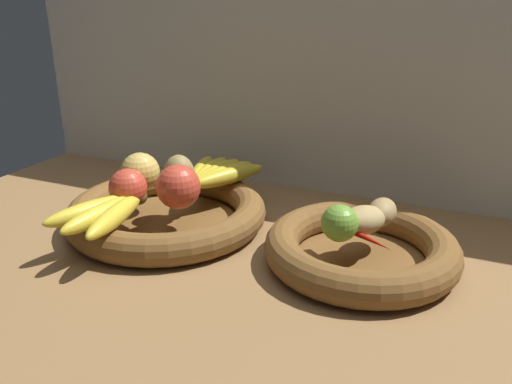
% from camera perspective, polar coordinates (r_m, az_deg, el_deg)
% --- Properties ---
extents(ground_plane, '(1.40, 0.90, 0.03)m').
position_cam_1_polar(ground_plane, '(0.89, 0.91, -6.66)').
color(ground_plane, olive).
extents(back_wall, '(1.40, 0.03, 0.55)m').
position_cam_1_polar(back_wall, '(1.08, 7.40, 14.21)').
color(back_wall, silver).
rests_on(back_wall, ground_plane).
extents(fruit_bowl_left, '(0.36, 0.36, 0.05)m').
position_cam_1_polar(fruit_bowl_left, '(0.96, -9.88, -2.30)').
color(fruit_bowl_left, brown).
rests_on(fruit_bowl_left, ground_plane).
extents(fruit_bowl_right, '(0.31, 0.31, 0.05)m').
position_cam_1_polar(fruit_bowl_right, '(0.83, 11.49, -6.25)').
color(fruit_bowl_right, brown).
rests_on(fruit_bowl_right, ground_plane).
extents(apple_red_right, '(0.08, 0.08, 0.08)m').
position_cam_1_polar(apple_red_right, '(0.89, -8.59, 0.57)').
color(apple_red_right, '#CC422D').
rests_on(apple_red_right, fruit_bowl_left).
extents(apple_golden_left, '(0.07, 0.07, 0.07)m').
position_cam_1_polar(apple_golden_left, '(0.98, -12.68, 2.17)').
color(apple_golden_left, '#DBB756').
rests_on(apple_golden_left, fruit_bowl_left).
extents(apple_red_front, '(0.07, 0.07, 0.07)m').
position_cam_1_polar(apple_red_front, '(0.92, -13.97, 0.48)').
color(apple_red_front, '#CC422D').
rests_on(apple_red_front, fruit_bowl_left).
extents(pear_brown, '(0.07, 0.07, 0.08)m').
position_cam_1_polar(pear_brown, '(0.94, -8.49, 1.74)').
color(pear_brown, olive).
rests_on(pear_brown, fruit_bowl_left).
extents(banana_bunch_front, '(0.13, 0.19, 0.03)m').
position_cam_1_polar(banana_bunch_front, '(0.87, -16.32, -2.15)').
color(banana_bunch_front, yellow).
rests_on(banana_bunch_front, fruit_bowl_left).
extents(banana_bunch_back, '(0.16, 0.19, 0.03)m').
position_cam_1_polar(banana_bunch_back, '(1.02, -4.59, 2.08)').
color(banana_bunch_back, gold).
rests_on(banana_bunch_back, fruit_bowl_left).
extents(potato_large, '(0.09, 0.09, 0.04)m').
position_cam_1_polar(potato_large, '(0.81, 11.74, -3.09)').
color(potato_large, tan).
rests_on(potato_large, fruit_bowl_right).
extents(potato_back, '(0.05, 0.07, 0.04)m').
position_cam_1_polar(potato_back, '(0.85, 13.76, -2.14)').
color(potato_back, '#A38451').
rests_on(potato_back, fruit_bowl_right).
extents(lime_near, '(0.06, 0.06, 0.06)m').
position_cam_1_polar(lime_near, '(0.78, 9.24, -3.41)').
color(lime_near, '#6B9E33').
rests_on(lime_near, fruit_bowl_right).
extents(chili_pepper, '(0.13, 0.09, 0.02)m').
position_cam_1_polar(chili_pepper, '(0.79, 11.08, -4.50)').
color(chili_pepper, red).
rests_on(chili_pepper, fruit_bowl_right).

